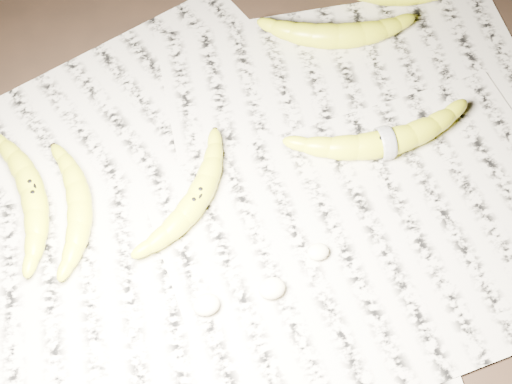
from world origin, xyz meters
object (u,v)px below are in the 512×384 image
object	(u,v)px
banana_left_a	(32,192)
banana_taped	(385,142)
banana_center	(196,198)
banana_upper_a	(338,35)
banana_left_b	(79,205)

from	to	relation	value
banana_left_a	banana_taped	size ratio (longest dim) A/B	0.86
banana_left_a	banana_taped	xyz separation A→B (m)	(0.48, -0.08, 0.00)
banana_center	banana_taped	xyz separation A→B (m)	(0.27, -0.00, 0.00)
banana_left_a	banana_upper_a	xyz separation A→B (m)	(0.49, 0.12, 0.00)
banana_left_b	banana_center	xyz separation A→B (m)	(0.15, -0.04, 0.00)
banana_left_b	banana_taped	size ratio (longest dim) A/B	0.74
banana_left_b	banana_center	distance (m)	0.16
banana_upper_a	banana_center	bearing A→B (deg)	-127.27
banana_left_a	banana_left_b	distance (m)	0.07
banana_center	banana_upper_a	size ratio (longest dim) A/B	0.92
banana_center	banana_taped	size ratio (longest dim) A/B	0.80
banana_left_a	banana_taped	distance (m)	0.49
banana_left_a	banana_left_b	xyz separation A→B (m)	(0.06, -0.04, -0.00)
banana_left_a	banana_upper_a	size ratio (longest dim) A/B	0.98
banana_upper_a	banana_left_b	bearing A→B (deg)	-142.23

